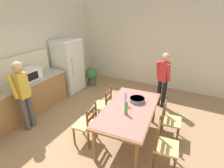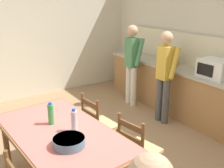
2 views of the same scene
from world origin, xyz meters
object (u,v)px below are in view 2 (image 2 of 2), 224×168
(dining_table, at_px, (61,138))
(serving_bowl, at_px, (69,141))
(person_at_counter, at_px, (165,73))
(bottle_off_centre, at_px, (74,121))
(bottle_near_centre, at_px, (51,114))
(chair_side_far_right, at_px, (138,150))
(person_at_sink, at_px, (132,61))
(paper_bag, at_px, (172,56))
(microwave, at_px, (215,69))
(chair_side_far_left, at_px, (98,125))

(dining_table, distance_m, serving_bowl, 0.35)
(person_at_counter, bearing_deg, bottle_off_centre, -159.44)
(bottle_near_centre, bearing_deg, chair_side_far_right, 55.55)
(bottle_off_centre, relative_size, person_at_sink, 0.16)
(paper_bag, height_order, bottle_near_centre, paper_bag)
(microwave, xyz_separation_m, bottle_near_centre, (-0.14, -2.77, -0.15))
(bottle_off_centre, bearing_deg, chair_side_far_left, 131.86)
(paper_bag, relative_size, person_at_counter, 0.22)
(microwave, height_order, serving_bowl, microwave)
(bottle_near_centre, distance_m, person_at_counter, 2.30)
(paper_bag, bearing_deg, chair_side_far_right, -54.01)
(bottle_off_centre, height_order, person_at_sink, person_at_sink)
(paper_bag, distance_m, bottle_near_centre, 2.89)
(bottle_off_centre, distance_m, person_at_sink, 2.75)
(microwave, bearing_deg, bottle_off_centre, -86.29)
(bottle_near_centre, xyz_separation_m, bottle_off_centre, (0.31, 0.15, 0.00))
(serving_bowl, bearing_deg, bottle_near_centre, 177.11)
(bottle_off_centre, bearing_deg, person_at_sink, 129.48)
(paper_bag, relative_size, chair_side_far_left, 0.40)
(bottle_near_centre, bearing_deg, bottle_off_centre, 25.83)
(chair_side_far_left, height_order, person_at_sink, person_at_sink)
(paper_bag, bearing_deg, chair_side_far_left, -73.58)
(chair_side_far_left, relative_size, person_at_sink, 0.55)
(chair_side_far_left, bearing_deg, microwave, -106.43)
(bottle_off_centre, bearing_deg, paper_bag, 113.55)
(person_at_sink, bearing_deg, paper_bag, -51.12)
(microwave, relative_size, paper_bag, 1.39)
(person_at_sink, bearing_deg, person_at_counter, -91.20)
(microwave, relative_size, dining_table, 0.27)
(person_at_sink, bearing_deg, bottle_off_centre, -140.52)
(dining_table, bearing_deg, microwave, 91.87)
(person_at_counter, bearing_deg, chair_side_far_left, -170.88)
(chair_side_far_left, bearing_deg, chair_side_far_right, 179.08)
(chair_side_far_left, height_order, person_at_counter, person_at_counter)
(dining_table, distance_m, chair_side_far_right, 0.92)
(person_at_sink, bearing_deg, dining_table, -143.46)
(bottle_near_centre, relative_size, chair_side_far_left, 0.30)
(paper_bag, bearing_deg, bottle_near_centre, -73.20)
(bottle_near_centre, xyz_separation_m, chair_side_far_right, (0.57, 0.83, -0.46))
(chair_side_far_right, height_order, chair_side_far_left, same)
(bottle_off_centre, xyz_separation_m, person_at_counter, (-0.79, 2.10, 0.02))
(bottle_off_centre, relative_size, chair_side_far_left, 0.30)
(bottle_near_centre, distance_m, chair_side_far_left, 0.93)
(dining_table, height_order, person_at_counter, person_at_counter)
(chair_side_far_left, bearing_deg, dining_table, 116.61)
(dining_table, bearing_deg, chair_side_far_left, 122.32)
(person_at_counter, bearing_deg, serving_bowl, -155.66)
(dining_table, height_order, bottle_near_centre, bottle_near_centre)
(bottle_near_centre, height_order, person_at_counter, person_at_counter)
(paper_bag, bearing_deg, person_at_sink, -141.12)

